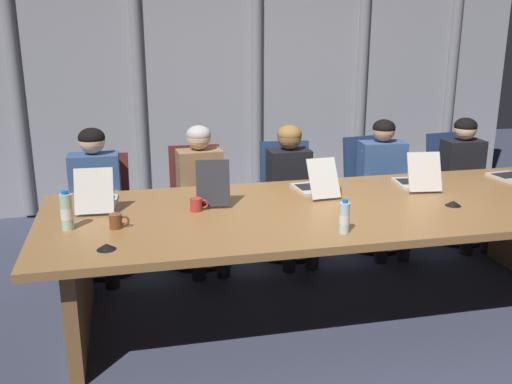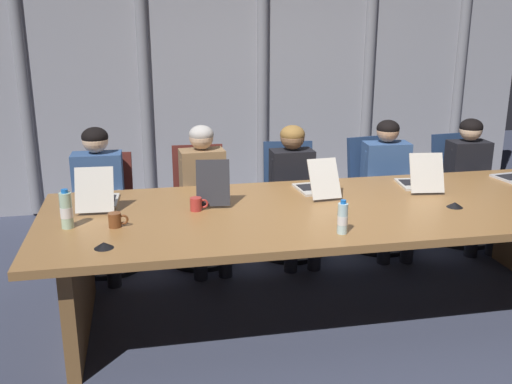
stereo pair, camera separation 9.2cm
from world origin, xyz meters
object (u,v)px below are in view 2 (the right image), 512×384
Objects in this scene: office_chair_right_mid at (377,206)px; person_center at (294,184)px; laptop_center at (316,186)px; office_chair_left_mid at (201,218)px; person_right_end at (472,175)px; coffee_mug_near at (116,220)px; office_chair_right_end at (460,201)px; laptop_left_end at (98,198)px; laptop_right_mid at (419,181)px; person_left_mid at (205,188)px; conference_mic_middle at (455,205)px; office_chair_left_end at (107,225)px; conference_mic_left_side at (104,245)px; person_right_mid at (388,179)px; water_bottle_secondary at (343,218)px; laptop_left_mid at (213,192)px; water_bottle_primary at (66,210)px; person_left_end at (98,192)px; office_chair_center at (290,212)px; coffee_mug_far at (197,204)px.

person_center is at bearing -88.08° from office_chair_right_mid.
laptop_center is 0.50× the size of office_chair_left_mid.
coffee_mug_near is (-3.05, -1.08, 0.15)m from person_right_end.
laptop_left_end is at bearing -83.23° from office_chair_right_end.
laptop_right_mid is (2.35, -0.02, -0.00)m from laptop_left_end.
person_left_mid reaches higher than laptop_center.
laptop_center reaches higher than conference_mic_middle.
office_chair_left_end reaches higher than conference_mic_left_side.
person_right_mid is (1.60, 0.00, -0.00)m from person_left_mid.
person_center reaches higher than coffee_mug_near.
laptop_right_mid is 0.46× the size of office_chair_right_mid.
water_bottle_secondary is (-1.74, -1.62, 0.49)m from office_chair_right_end.
laptop_left_end is at bearing -76.97° from person_right_end.
person_center reaches higher than conference_mic_left_side.
laptop_left_mid is at bearing 3.09° from office_chair_left_mid.
office_chair_left_end is 8.34× the size of conference_mic_middle.
conference_mic_middle is at bearing 50.47° from person_left_mid.
laptop_right_mid is 1.84× the size of water_bottle_primary.
coffee_mug_near is 2.24m from conference_mic_middle.
person_left_end is 2.10m from water_bottle_secondary.
office_chair_center is (1.57, 0.00, 0.01)m from office_chair_left_end.
conference_mic_left_side is (-2.27, -0.78, -0.04)m from laptop_right_mid.
person_right_end is 3.42m from conference_mic_left_side.
water_bottle_primary reaches higher than office_chair_left_mid.
coffee_mug_near is at bearing -53.12° from person_center.
water_bottle_secondary is (1.61, -0.42, -0.02)m from water_bottle_primary.
water_bottle_primary is (-3.35, -1.20, 0.51)m from office_chair_right_end.
office_chair_left_mid reaches higher than coffee_mug_far.
laptop_left_mid is 1.56m from laptop_right_mid.
coffee_mug_near is at bearing -74.89° from office_chair_right_end.
water_bottle_primary is (-1.71, -1.04, 0.22)m from person_center.
laptop_left_mid is at bearing -49.94° from person_center.
laptop_left_mid is 0.47× the size of office_chair_center.
office_chair_left_mid is (0.78, 0.00, 0.01)m from office_chair_left_end.
coffee_mug_near is (0.29, -0.04, -0.07)m from water_bottle_primary.
person_center is 9.37× the size of coffee_mug_near.
office_chair_left_mid is (0.77, 0.78, -0.46)m from laptop_left_end.
laptop_left_end is at bearing -81.04° from office_chair_right_mid.
laptop_center is 1.05× the size of laptop_right_mid.
laptop_center is 1.22m from office_chair_right_mid.
office_chair_center is 7.83× the size of coffee_mug_near.
office_chair_center is 0.99× the size of office_chair_right_end.
laptop_center is 4.29× the size of conference_mic_middle.
water_bottle_primary is (-0.14, -1.20, 0.53)m from office_chair_left_end.
laptop_right_mid reaches higher than conference_mic_left_side.
office_chair_left_mid is at bearing 70.34° from laptop_right_mid.
laptop_center is 1.93× the size of water_bottle_primary.
water_bottle_secondary is (0.66, -1.46, 0.19)m from person_left_mid.
water_bottle_secondary is at bearing 169.10° from laptop_center.
laptop_left_end reaches higher than office_chair_right_mid.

